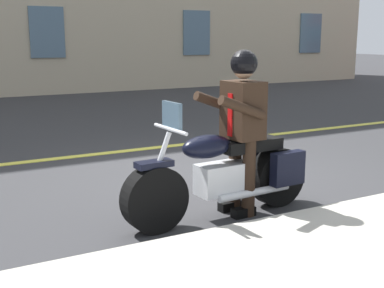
{
  "coord_description": "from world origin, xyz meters",
  "views": [
    {
      "loc": [
        3.37,
        5.79,
        1.87
      ],
      "look_at": [
        0.85,
        1.14,
        0.75
      ],
      "focal_mm": 47.69,
      "sensor_mm": 36.0,
      "label": 1
    }
  ],
  "objects": [
    {
      "name": "ground_plane",
      "position": [
        0.0,
        0.0,
        0.0
      ],
      "size": [
        80.0,
        80.0,
        0.0
      ],
      "primitive_type": "plane",
      "color": "#333335"
    },
    {
      "name": "lane_center_stripe",
      "position": [
        0.0,
        -2.0,
        0.01
      ],
      "size": [
        60.0,
        0.16,
        0.01
      ],
      "primitive_type": "cube",
      "color": "#E5DB4C",
      "rests_on": "ground_plane"
    },
    {
      "name": "motorcycle_main",
      "position": [
        0.61,
        1.44,
        0.45
      ],
      "size": [
        2.22,
        0.67,
        1.26
      ],
      "color": "black",
      "rests_on": "ground_plane"
    },
    {
      "name": "rider_main",
      "position": [
        0.42,
        1.42,
        1.04
      ],
      "size": [
        0.64,
        0.57,
        1.74
      ],
      "color": "black",
      "rests_on": "ground_plane"
    }
  ]
}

